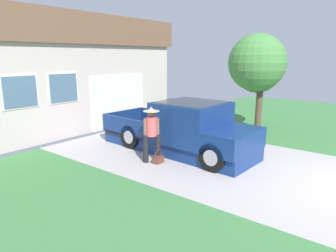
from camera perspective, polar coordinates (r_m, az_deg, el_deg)
The scene contains 6 objects.
pickup_truck at distance 9.66m, azimuth 3.66°, elevation -0.84°, with size 2.18×5.38×1.66m.
person_with_hat at distance 8.77m, azimuth -3.12°, elevation -1.13°, with size 0.47×0.47×1.64m.
handbag at distance 8.88m, azimuth -1.87°, elevation -6.24°, with size 0.31×0.22×0.39m.
house_with_garage at distance 15.22m, azimuth -23.39°, elevation 9.42°, with size 10.73×7.23×4.67m.
front_yard_tree at distance 13.37m, azimuth 16.43°, elevation 10.81°, with size 2.55×2.35×3.95m.
wheeled_trash_bin at distance 14.50m, azimuth 1.26°, elevation 3.16°, with size 0.60×0.72×1.04m.
Camera 1 is at (-7.68, -0.48, 3.04)m, focal length 32.45 mm.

